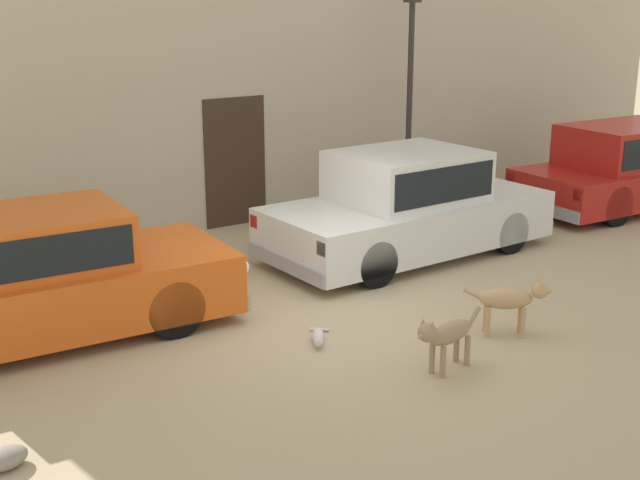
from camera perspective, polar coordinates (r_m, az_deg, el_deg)
name	(u,v)px	position (r m, az deg, el deg)	size (l,w,h in m)	color
ground_plane	(327,317)	(9.92, 0.45, -5.30)	(80.00, 80.00, 0.00)	tan
parked_sedan_nearest	(37,277)	(9.64, -18.82, -2.39)	(4.47, 1.92, 1.44)	#D15619
parked_sedan_second	(407,205)	(12.12, 5.99, 2.41)	(4.46, 1.98, 1.54)	silver
parked_sedan_third	(631,166)	(15.90, 20.51, 4.79)	(4.76, 1.95, 1.49)	#AD1E19
stray_dog_spotted	(512,299)	(9.51, 13.00, -3.96)	(0.84, 0.66, 0.67)	tan
stray_dog_tan	(445,335)	(8.49, 8.58, -6.42)	(1.01, 0.31, 0.64)	#997F60
stray_cat	(318,337)	(9.20, -0.12, -6.63)	(0.44, 0.55, 0.15)	beige
street_lamp	(410,69)	(14.61, 6.21, 11.55)	(0.22, 0.22, 3.82)	#2D2B28
rubble_pile	(5,458)	(7.40, -20.74, -13.78)	(0.38, 0.27, 0.17)	gray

